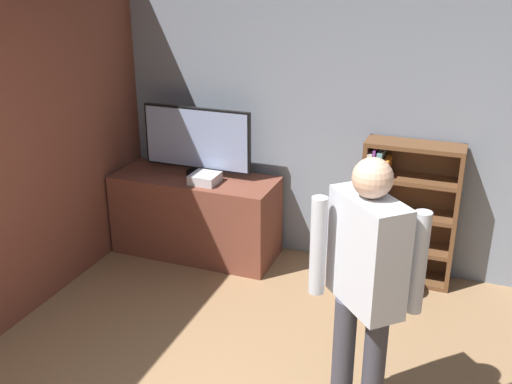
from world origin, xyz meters
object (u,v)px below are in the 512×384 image
Objects in this scene: bookshelf at (400,214)px; waste_bin at (387,277)px; game_console at (205,178)px; television at (197,140)px; person at (365,276)px.

bookshelf reaches higher than waste_bin.
game_console is 1.71m from bookshelf.
game_console is 0.20× the size of bookshelf.
game_console is at bearing -169.53° from bookshelf.
television reaches higher than game_console.
waste_bin is at bearing -91.85° from bookshelf.
television is 4.28× the size of game_console.
person is 1.72m from waste_bin.
game_console is at bearing -49.15° from television.
television is 0.84× the size of bookshelf.
television is 1.89m from bookshelf.
person is (1.87, -1.74, -0.07)m from television.
bookshelf is 0.55m from waste_bin.
television reaches higher than waste_bin.
person reaches higher than bookshelf.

